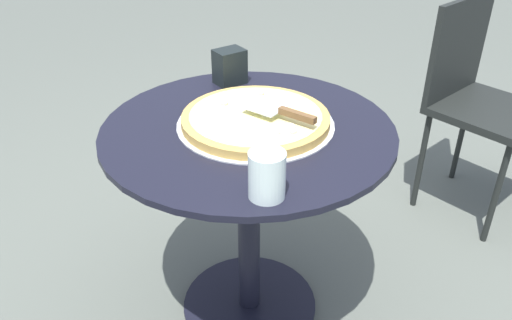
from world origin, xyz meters
TOP-DOWN VIEW (x-y plane):
  - ground_plane at (0.00, 0.00)m, footprint 10.00×10.00m
  - patio_table at (0.00, 0.00)m, footprint 0.81×0.81m
  - pizza_on_tray at (0.03, -0.00)m, footprint 0.43×0.43m
  - pizza_server at (0.07, -0.06)m, footprint 0.11×0.21m
  - drinking_cup at (-0.15, -0.30)m, footprint 0.08×0.08m
  - napkin_dispenser at (0.12, 0.29)m, footprint 0.09×0.07m
  - patio_chair_near at (1.09, 0.02)m, footprint 0.43×0.43m

SIDE VIEW (x-z plane):
  - ground_plane at x=0.00m, z-range 0.00..0.00m
  - patio_table at x=0.00m, z-range 0.15..0.84m
  - patio_chair_near at x=1.09m, z-range 0.08..0.94m
  - pizza_on_tray at x=0.03m, z-range 0.68..0.73m
  - pizza_server at x=0.07m, z-range 0.73..0.75m
  - drinking_cup at x=-0.15m, z-range 0.69..0.80m
  - napkin_dispenser at x=0.12m, z-range 0.69..0.80m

